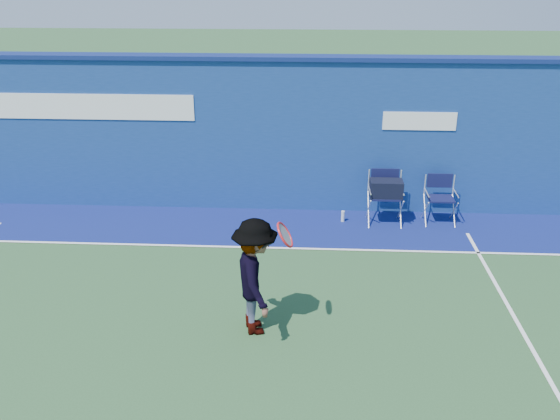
# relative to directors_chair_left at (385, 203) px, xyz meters

# --- Properties ---
(ground) EXTENTS (80.00, 80.00, 0.00)m
(ground) POSITION_rel_directors_chair_left_xyz_m (-2.98, -4.43, -0.43)
(ground) COLOR #294E2A
(ground) RESTS_ON ground
(stadium_wall) EXTENTS (24.00, 0.50, 3.08)m
(stadium_wall) POSITION_rel_directors_chair_left_xyz_m (-2.98, 0.77, 1.12)
(stadium_wall) COLOR navy
(stadium_wall) RESTS_ON ground
(out_of_bounds_strip) EXTENTS (24.00, 1.80, 0.01)m
(out_of_bounds_strip) POSITION_rel_directors_chair_left_xyz_m (-2.98, -0.33, -0.43)
(out_of_bounds_strip) COLOR navy
(out_of_bounds_strip) RESTS_ON ground
(court_lines) EXTENTS (24.00, 12.00, 0.01)m
(court_lines) POSITION_rel_directors_chair_left_xyz_m (-2.98, -3.83, -0.42)
(court_lines) COLOR white
(court_lines) RESTS_ON out_of_bounds_strip
(directors_chair_left) EXTENTS (0.62, 0.55, 1.03)m
(directors_chair_left) POSITION_rel_directors_chair_left_xyz_m (0.00, 0.00, 0.00)
(directors_chair_left) COLOR silver
(directors_chair_left) RESTS_ON ground
(directors_chair_right) EXTENTS (0.55, 0.50, 0.93)m
(directors_chair_right) POSITION_rel_directors_chair_left_xyz_m (1.07, 0.09, -0.14)
(directors_chair_right) COLOR silver
(directors_chair_right) RESTS_ON ground
(water_bottle) EXTENTS (0.07, 0.07, 0.22)m
(water_bottle) POSITION_rel_directors_chair_left_xyz_m (-0.79, 0.02, -0.32)
(water_bottle) COLOR silver
(water_bottle) RESTS_ON ground
(tennis_player) EXTENTS (0.95, 1.19, 1.68)m
(tennis_player) POSITION_rel_directors_chair_left_xyz_m (-2.16, -3.75, 0.40)
(tennis_player) COLOR #EA4738
(tennis_player) RESTS_ON ground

